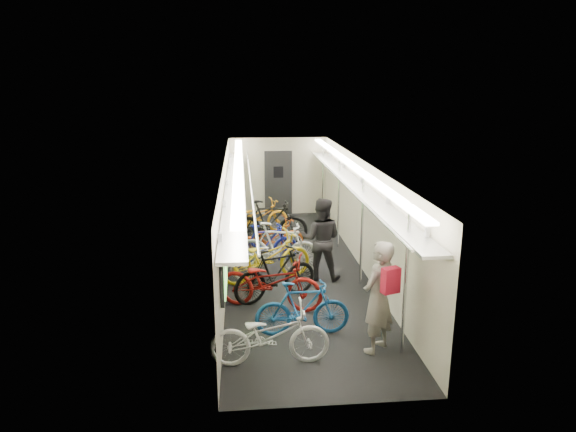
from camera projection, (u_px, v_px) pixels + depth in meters
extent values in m
plane|color=black|center=(295.00, 269.00, 11.45)|extent=(10.00, 10.00, 0.00)
plane|color=white|center=(295.00, 162.00, 10.84)|extent=(10.00, 10.00, 0.00)
plane|color=beige|center=(226.00, 219.00, 11.01)|extent=(0.00, 10.00, 10.00)
plane|color=beige|center=(363.00, 216.00, 11.28)|extent=(0.00, 10.00, 10.00)
plane|color=beige|center=(278.00, 176.00, 15.96)|extent=(3.00, 0.00, 3.00)
plane|color=beige|center=(337.00, 320.00, 6.33)|extent=(3.00, 0.00, 3.00)
cube|color=black|center=(223.00, 269.00, 7.92)|extent=(0.06, 1.10, 0.80)
cube|color=#A3C958|center=(225.00, 269.00, 7.92)|extent=(0.02, 0.96, 0.66)
cube|color=black|center=(226.00, 229.00, 10.04)|extent=(0.06, 1.10, 0.80)
cube|color=#A3C958|center=(228.00, 229.00, 10.04)|extent=(0.02, 0.96, 0.66)
cube|color=black|center=(229.00, 204.00, 12.16)|extent=(0.06, 1.10, 0.80)
cube|color=#A3C958|center=(230.00, 204.00, 12.16)|extent=(0.02, 0.96, 0.66)
cube|color=black|center=(230.00, 186.00, 14.28)|extent=(0.06, 1.10, 0.80)
cube|color=#A3C958|center=(232.00, 186.00, 14.28)|extent=(0.02, 0.96, 0.66)
cube|color=#FFED0D|center=(225.00, 244.00, 8.97)|extent=(0.02, 0.22, 0.30)
cube|color=#FFED0D|center=(228.00, 213.00, 11.09)|extent=(0.02, 0.22, 0.30)
cube|color=#FFED0D|center=(230.00, 192.00, 13.21)|extent=(0.02, 0.22, 0.30)
cube|color=black|center=(278.00, 183.00, 15.95)|extent=(0.85, 0.08, 2.00)
cube|color=#999BA0|center=(235.00, 186.00, 10.85)|extent=(0.40, 9.70, 0.05)
cube|color=#999BA0|center=(354.00, 184.00, 11.08)|extent=(0.40, 9.70, 0.05)
cylinder|color=silver|center=(251.00, 181.00, 10.85)|extent=(0.04, 9.70, 0.04)
cylinder|color=silver|center=(339.00, 179.00, 11.02)|extent=(0.04, 9.70, 0.04)
cube|color=white|center=(238.00, 166.00, 10.75)|extent=(0.18, 9.60, 0.04)
cube|color=white|center=(351.00, 164.00, 10.96)|extent=(0.18, 9.60, 0.04)
cylinder|color=silver|center=(406.00, 280.00, 7.60)|extent=(0.05, 0.05, 2.38)
cylinder|color=silver|center=(362.00, 228.00, 10.29)|extent=(0.05, 0.05, 2.38)
cylinder|color=silver|center=(339.00, 201.00, 12.70)|extent=(0.05, 0.05, 2.38)
cylinder|color=silver|center=(323.00, 182.00, 15.11)|extent=(0.05, 0.05, 2.38)
imported|color=silver|center=(270.00, 335.00, 7.50)|extent=(1.77, 0.63, 0.92)
imported|color=#174D8C|center=(302.00, 309.00, 8.36)|extent=(1.56, 0.45, 0.94)
imported|color=maroon|center=(270.00, 282.00, 9.35)|extent=(2.08, 1.28, 1.03)
imported|color=black|center=(276.00, 274.00, 9.72)|extent=(1.78, 1.13, 1.04)
imported|color=gold|center=(266.00, 257.00, 10.66)|extent=(2.07, 1.23, 1.03)
imported|color=#B8B8BA|center=(279.00, 247.00, 11.20)|extent=(1.91, 0.92, 1.11)
imported|color=#B4B3B8|center=(270.00, 255.00, 10.91)|extent=(1.90, 1.21, 0.94)
imported|color=navy|center=(265.00, 244.00, 11.70)|extent=(1.61, 0.70, 0.94)
imported|color=#953810|center=(270.00, 239.00, 12.10)|extent=(1.88, 1.22, 0.93)
imported|color=black|center=(270.00, 223.00, 13.05)|extent=(1.98, 0.70, 1.16)
imported|color=orange|center=(257.00, 217.00, 14.00)|extent=(1.90, 1.17, 0.94)
imported|color=gray|center=(378.00, 297.00, 7.78)|extent=(0.76, 0.76, 1.77)
imported|color=black|center=(321.00, 239.00, 10.70)|extent=(0.99, 0.86, 1.75)
cube|color=#A61026|center=(391.00, 280.00, 7.39)|extent=(0.29, 0.22, 0.38)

